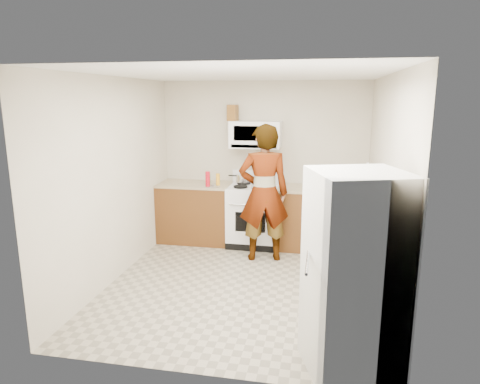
% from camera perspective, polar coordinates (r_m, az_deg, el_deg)
% --- Properties ---
extents(floor, '(3.60, 3.60, 0.00)m').
position_cam_1_polar(floor, '(5.39, 0.33, -12.17)').
color(floor, gray).
rests_on(floor, ground).
extents(back_wall, '(3.20, 0.02, 2.50)m').
position_cam_1_polar(back_wall, '(6.74, 3.14, 3.96)').
color(back_wall, beige).
rests_on(back_wall, floor).
extents(right_wall, '(0.02, 3.60, 2.50)m').
position_cam_1_polar(right_wall, '(4.97, 18.69, 0.22)').
color(right_wall, beige).
rests_on(right_wall, floor).
extents(cabinet_left, '(1.12, 0.62, 0.90)m').
position_cam_1_polar(cabinet_left, '(6.84, -5.96, -2.82)').
color(cabinet_left, '#5A2A15').
rests_on(cabinet_left, floor).
extents(counter_left, '(1.14, 0.64, 0.03)m').
position_cam_1_polar(counter_left, '(6.73, -6.05, 1.02)').
color(counter_left, tan).
rests_on(counter_left, cabinet_left).
extents(cabinet_right, '(0.80, 0.62, 0.90)m').
position_cam_1_polar(cabinet_right, '(6.56, 8.61, -3.56)').
color(cabinet_right, '#5A2A15').
rests_on(cabinet_right, floor).
extents(counter_right, '(0.82, 0.64, 0.03)m').
position_cam_1_polar(counter_right, '(6.45, 8.74, 0.44)').
color(counter_right, tan).
rests_on(counter_right, cabinet_right).
extents(gas_range, '(0.76, 0.65, 1.13)m').
position_cam_1_polar(gas_range, '(6.61, 1.84, -2.97)').
color(gas_range, white).
rests_on(gas_range, floor).
extents(microwave, '(0.76, 0.38, 0.40)m').
position_cam_1_polar(microwave, '(6.52, 2.10, 7.67)').
color(microwave, white).
rests_on(microwave, back_wall).
extents(person, '(0.78, 0.61, 1.91)m').
position_cam_1_polar(person, '(5.91, 3.19, -0.17)').
color(person, tan).
rests_on(person, floor).
extents(fridge, '(0.89, 0.89, 1.70)m').
position_cam_1_polar(fridge, '(3.62, 14.99, -10.71)').
color(fridge, white).
rests_on(fridge, floor).
extents(kettle, '(0.14, 0.14, 0.16)m').
position_cam_1_polar(kettle, '(6.53, 9.93, 1.43)').
color(kettle, white).
rests_on(kettle, counter_right).
extents(jug, '(0.16, 0.16, 0.24)m').
position_cam_1_polar(jug, '(6.58, -0.98, 10.51)').
color(jug, brown).
rests_on(jug, microwave).
extents(saucepan, '(0.25, 0.25, 0.11)m').
position_cam_1_polar(saucepan, '(6.69, 0.39, 1.84)').
color(saucepan, silver).
rests_on(saucepan, gas_range).
extents(tray, '(0.28, 0.21, 0.05)m').
position_cam_1_polar(tray, '(6.33, 2.73, 0.69)').
color(tray, silver).
rests_on(tray, gas_range).
extents(bottle_spray, '(0.07, 0.07, 0.23)m').
position_cam_1_polar(bottle_spray, '(6.43, -4.33, 1.73)').
color(bottle_spray, red).
rests_on(bottle_spray, counter_left).
extents(bottle_hot_sauce, '(0.06, 0.06, 0.18)m').
position_cam_1_polar(bottle_hot_sauce, '(6.51, -2.96, 1.67)').
color(bottle_hot_sauce, '#F2A51A').
rests_on(bottle_hot_sauce, counter_left).
extents(bottle_green_cap, '(0.07, 0.07, 0.18)m').
position_cam_1_polar(bottle_green_cap, '(6.53, -4.23, 1.67)').
color(bottle_green_cap, '#1D7E17').
rests_on(bottle_green_cap, counter_left).
extents(pot_lid, '(0.23, 0.23, 0.01)m').
position_cam_1_polar(pot_lid, '(6.44, -3.66, 0.75)').
color(pot_lid, silver).
rests_on(pot_lid, counter_left).
extents(broom, '(0.22, 0.25, 1.42)m').
position_cam_1_polar(broom, '(6.00, 17.00, -2.82)').
color(broom, white).
rests_on(broom, floor).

